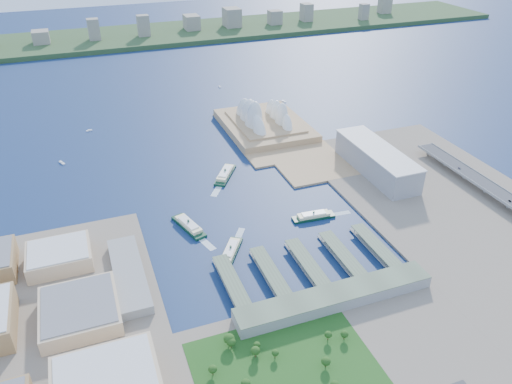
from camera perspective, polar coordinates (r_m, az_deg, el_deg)
name	(u,v)px	position (r m, az deg, el deg)	size (l,w,h in m)	color
ground	(268,232)	(588.09, 1.40, -4.57)	(3000.00, 3000.00, 0.00)	#10244B
west_land	(42,357)	(484.29, -23.27, -16.90)	(220.00, 390.00, 3.00)	gray
south_land	(361,367)	(449.96, 11.91, -18.98)	(720.00, 180.00, 3.00)	gray
east_land	(463,213)	(668.96, 22.58, -2.28)	(240.00, 500.00, 3.00)	gray
peninsula	(270,133)	(832.95, 1.67, 6.79)	(135.00, 220.00, 3.00)	tan
far_shore	(137,36)	(1473.90, -13.47, 16.90)	(2200.00, 260.00, 12.00)	#2D4926
opera_house	(265,111)	(837.37, 1.02, 9.19)	(134.00, 180.00, 58.00)	white
toaster_building	(376,161)	(720.03, 13.60, 3.51)	(45.00, 155.00, 35.00)	gray
expressway	(509,203)	(699.21, 26.91, -1.17)	(26.00, 340.00, 11.85)	gray
west_buildings	(38,316)	(499.54, -23.65, -12.85)	(200.00, 280.00, 27.00)	#937349
ferry_wharves	(307,264)	(535.73, 5.81, -8.20)	(184.00, 90.00, 9.30)	#52634A
terminal_building	(335,298)	(493.78, 9.01, -11.83)	(200.00, 28.00, 12.00)	gray
park	(286,361)	(433.28, 3.44, -18.76)	(150.00, 110.00, 16.00)	#194714
far_skyline	(136,25)	(1447.25, -13.51, 18.02)	(1900.00, 140.00, 55.00)	gray
ferry_a	(189,224)	(596.89, -7.72, -3.64)	(14.85, 58.35, 11.03)	#0C321E
ferry_b	(225,173)	(700.74, -3.54, 2.22)	(15.49, 60.86, 11.51)	#0C321E
ferry_c	(231,250)	(552.33, -2.91, -6.62)	(13.79, 54.18, 10.24)	#0C321E
ferry_d	(314,215)	(613.06, 6.60, -2.59)	(13.49, 52.99, 10.02)	#0C321E
boat_a	(62,163)	(789.98, -21.30, 3.15)	(3.47, 13.86, 2.67)	white
boat_b	(89,130)	(887.57, -18.54, 6.70)	(3.33, 9.52, 2.57)	white
boat_c	(284,101)	(970.75, 3.19, 10.32)	(3.36, 11.53, 2.60)	white
boat_e	(220,87)	(1051.47, -4.17, 11.91)	(3.25, 10.22, 2.51)	white
car_b	(510,201)	(691.15, 27.03, -0.93)	(1.42, 4.06, 1.34)	slate
car_c	(459,168)	(745.64, 22.23, 2.53)	(1.94, 4.77, 1.38)	slate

